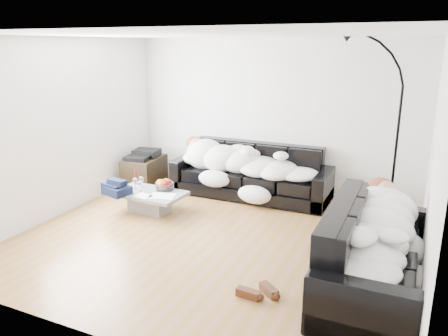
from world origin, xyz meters
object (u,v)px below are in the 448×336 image
at_px(candle_left, 135,177).
at_px(av_cabinet, 144,172).
at_px(wine_glass_b, 135,183).
at_px(shoes, 258,291).
at_px(candle_right, 139,179).
at_px(wine_glass_a, 141,182).
at_px(stereo, 143,154).
at_px(sofa_back, 250,171).
at_px(floor_lamp, 397,138).
at_px(fruit_bowl, 165,184).
at_px(sofa_right, 375,249).
at_px(sleeper_back, 250,160).
at_px(sleeper_right, 377,230).
at_px(wine_glass_c, 140,186).
at_px(coffee_table, 150,202).

bearing_deg(candle_left, av_cabinet, 114.59).
relative_size(wine_glass_b, shoes, 0.41).
relative_size(shoes, av_cabinet, 0.54).
bearing_deg(wine_glass_b, candle_right, 108.60).
height_order(wine_glass_a, stereo, stereo).
relative_size(sofa_back, stereo, 6.02).
height_order(candle_right, floor_lamp, floor_lamp).
height_order(sofa_back, fruit_bowl, sofa_back).
relative_size(fruit_bowl, shoes, 0.68).
bearing_deg(av_cabinet, sofa_right, -29.15).
xyz_separation_m(wine_glass_b, stereo, (-0.47, 0.93, 0.21)).
distance_m(sleeper_back, wine_glass_a, 1.80).
distance_m(sofa_right, sleeper_right, 0.20).
bearing_deg(sleeper_right, wine_glass_c, 76.51).
relative_size(coffee_table, stereo, 2.46).
distance_m(sofa_back, coffee_table, 1.77).
xyz_separation_m(sofa_right, floor_lamp, (0.00, 2.23, 0.74)).
height_order(wine_glass_a, wine_glass_b, wine_glass_a).
distance_m(sleeper_right, candle_left, 3.96).
distance_m(av_cabinet, floor_lamp, 4.25).
bearing_deg(candle_left, sofa_back, 34.57).
height_order(wine_glass_c, shoes, wine_glass_c).
distance_m(wine_glass_a, wine_glass_c, 0.18).
height_order(sofa_right, floor_lamp, floor_lamp).
bearing_deg(wine_glass_a, coffee_table, -29.96).
relative_size(sofa_right, fruit_bowl, 7.65).
xyz_separation_m(wine_glass_c, candle_left, (-0.28, 0.26, 0.04)).
distance_m(wine_glass_b, wine_glass_c, 0.15).
distance_m(sleeper_right, coffee_table, 3.52).
xyz_separation_m(candle_left, candle_right, (0.08, -0.01, -0.01)).
relative_size(coffee_table, candle_left, 4.52).
bearing_deg(stereo, wine_glass_a, -67.11).
relative_size(wine_glass_b, candle_left, 0.74).
relative_size(sofa_back, shoes, 6.19).
bearing_deg(candle_left, sofa_right, -16.17).
xyz_separation_m(coffee_table, wine_glass_a, (-0.23, 0.13, 0.25)).
distance_m(stereo, floor_lamp, 4.19).
height_order(coffee_table, wine_glass_a, wine_glass_a).
relative_size(sleeper_back, candle_left, 9.36).
xyz_separation_m(fruit_bowl, candle_right, (-0.50, 0.03, 0.02)).
height_order(coffee_table, fruit_bowl, fruit_bowl).
distance_m(candle_right, floor_lamp, 3.96).
distance_m(sleeper_back, coffee_table, 1.77).
relative_size(sleeper_back, floor_lamp, 0.95).
relative_size(sofa_back, av_cabinet, 3.33).
distance_m(coffee_table, fruit_bowl, 0.35).
distance_m(coffee_table, av_cabinet, 1.23).
distance_m(coffee_table, candle_right, 0.49).
xyz_separation_m(wine_glass_c, floor_lamp, (3.52, 1.39, 0.78)).
height_order(sofa_back, stereo, sofa_back).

